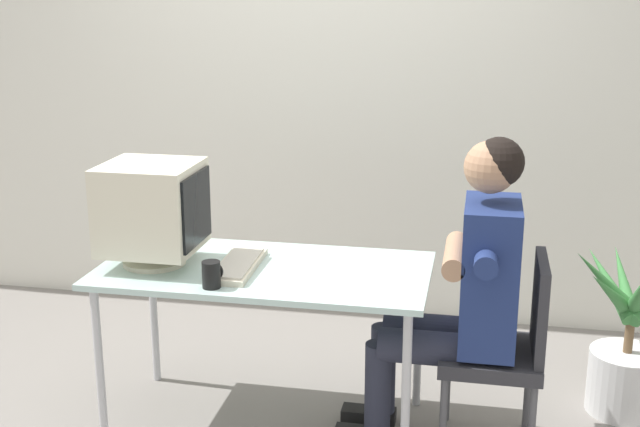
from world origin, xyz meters
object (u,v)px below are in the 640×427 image
(potted_plant, at_px, (628,344))
(desk_mug, at_px, (212,274))
(desk, at_px, (265,281))
(office_chair, at_px, (506,343))
(person_seated, at_px, (464,284))
(keyboard, at_px, (238,265))
(crt_monitor, at_px, (152,208))

(potted_plant, distance_m, desk_mug, 1.90)
(desk, height_order, potted_plant, potted_plant)
(desk, xyz_separation_m, office_chair, (1.02, 0.00, -0.20))
(office_chair, relative_size, desk_mug, 7.76)
(person_seated, bearing_deg, office_chair, 0.00)
(office_chair, bearing_deg, person_seated, -180.00)
(keyboard, bearing_deg, office_chair, 2.07)
(keyboard, bearing_deg, potted_plant, 15.20)
(desk, xyz_separation_m, desk_mug, (-0.14, -0.27, 0.11))
(desk, relative_size, person_seated, 1.06)
(crt_monitor, distance_m, desk_mug, 0.44)
(potted_plant, bearing_deg, crt_monitor, -167.18)
(potted_plant, relative_size, desk_mug, 7.45)
(office_chair, height_order, potted_plant, office_chair)
(office_chair, height_order, person_seated, person_seated)
(keyboard, height_order, desk_mug, desk_mug)
(crt_monitor, xyz_separation_m, office_chair, (1.48, 0.05, -0.51))
(keyboard, bearing_deg, desk, 19.11)
(keyboard, bearing_deg, crt_monitor, -178.58)
(crt_monitor, bearing_deg, keyboard, 1.42)
(office_chair, relative_size, potted_plant, 1.04)
(desk, distance_m, keyboard, 0.13)
(crt_monitor, bearing_deg, potted_plant, 12.82)
(office_chair, distance_m, potted_plant, 0.70)
(potted_plant, bearing_deg, person_seated, -150.56)
(keyboard, distance_m, office_chair, 1.15)
(keyboard, xyz_separation_m, office_chair, (1.12, 0.04, -0.27))
(crt_monitor, bearing_deg, office_chair, 1.91)
(keyboard, bearing_deg, person_seated, 2.47)
(crt_monitor, relative_size, keyboard, 0.99)
(crt_monitor, bearing_deg, desk, 5.50)
(desk, xyz_separation_m, crt_monitor, (-0.47, -0.05, 0.31))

